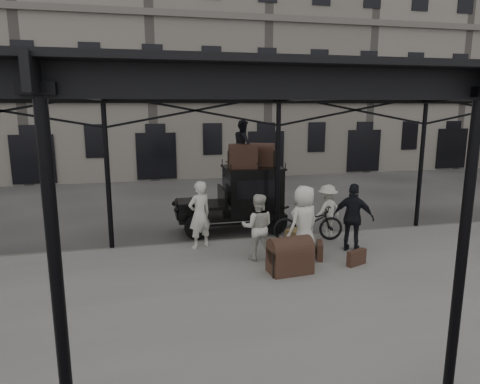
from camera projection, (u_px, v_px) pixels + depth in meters
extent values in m
plane|color=#383533|center=(299.00, 262.00, 11.62)|extent=(120.00, 120.00, 0.00)
cube|color=slate|center=(331.00, 290.00, 9.70)|extent=(28.00, 8.00, 0.15)
cylinder|color=black|center=(278.00, 173.00, 13.10)|extent=(0.14, 0.14, 4.30)
cylinder|color=black|center=(461.00, 262.00, 5.66)|extent=(0.14, 0.14, 4.30)
cube|color=black|center=(279.00, 95.00, 12.64)|extent=(22.00, 0.10, 0.45)
cube|color=black|center=(334.00, 83.00, 9.08)|extent=(22.50, 9.00, 0.08)
cube|color=silver|center=(334.00, 80.00, 9.06)|extent=(18.00, 7.00, 0.04)
cube|color=slate|center=(201.00, 61.00, 27.40)|extent=(64.00, 8.00, 14.00)
cylinder|color=black|center=(197.00, 228.00, 13.51)|extent=(0.80, 0.10, 0.80)
cylinder|color=black|center=(192.00, 216.00, 14.88)|extent=(0.80, 0.10, 0.80)
cylinder|color=black|center=(276.00, 223.00, 14.09)|extent=(0.80, 0.10, 0.80)
cylinder|color=black|center=(263.00, 212.00, 15.46)|extent=(0.80, 0.10, 0.80)
cube|color=black|center=(231.00, 215.00, 14.44)|extent=(3.60, 1.25, 0.12)
cube|color=black|center=(191.00, 209.00, 14.08)|extent=(0.90, 1.00, 0.55)
cube|color=black|center=(177.00, 209.00, 13.98)|extent=(0.06, 0.70, 0.55)
cube|color=black|center=(215.00, 204.00, 14.24)|extent=(0.70, 1.30, 0.10)
cube|color=black|center=(253.00, 191.00, 14.45)|extent=(1.80, 1.45, 1.55)
cube|color=black|center=(258.00, 189.00, 13.72)|extent=(1.40, 0.02, 0.60)
cube|color=black|center=(253.00, 168.00, 14.29)|extent=(1.90, 1.55, 0.06)
imported|color=beige|center=(200.00, 215.00, 12.21)|extent=(0.84, 0.72, 1.96)
imported|color=beige|center=(258.00, 227.00, 11.30)|extent=(1.01, 0.87, 1.78)
imported|color=silver|center=(304.00, 222.00, 11.34)|extent=(1.15, 1.00, 1.99)
imported|color=black|center=(353.00, 218.00, 11.95)|extent=(1.19, 1.04, 1.93)
imported|color=silver|center=(327.00, 211.00, 13.22)|extent=(1.22, 0.97, 1.66)
imported|color=black|center=(308.00, 223.00, 12.94)|extent=(2.22, 1.04, 1.12)
imported|color=black|center=(243.00, 144.00, 13.96)|extent=(0.65, 0.80, 1.55)
cube|color=olive|center=(297.00, 238.00, 12.49)|extent=(0.73, 0.65, 0.50)
cube|color=#432A1F|center=(320.00, 250.00, 11.46)|extent=(0.35, 0.61, 0.45)
cube|color=#432A1F|center=(356.00, 258.00, 10.99)|extent=(0.61, 0.36, 0.40)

